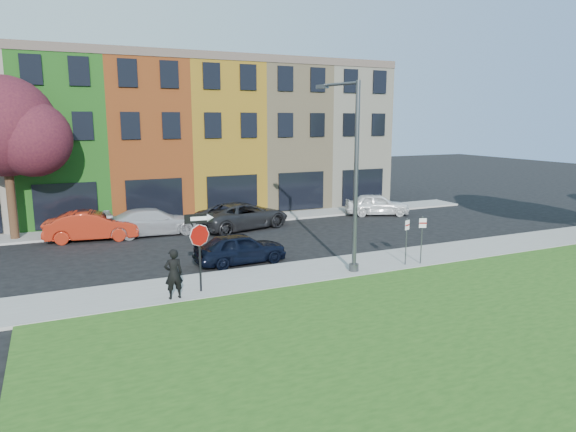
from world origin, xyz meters
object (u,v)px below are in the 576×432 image
sedan_near (240,248)px  street_lamp (352,177)px  stop_sign (199,236)px  man (174,274)px

sedan_near → street_lamp: 5.96m
stop_sign → sedan_near: size_ratio=0.69×
stop_sign → man: 1.62m
street_lamp → stop_sign: bearing=167.1°
stop_sign → street_lamp: 6.70m
stop_sign → sedan_near: (2.71, 3.34, -1.49)m
stop_sign → man: (-1.06, -0.35, -1.18)m
man → street_lamp: 8.09m
sedan_near → street_lamp: (3.73, -3.25, 3.32)m
stop_sign → sedan_near: 4.55m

